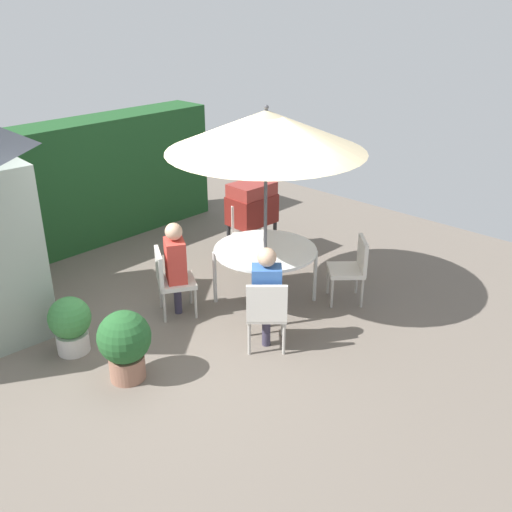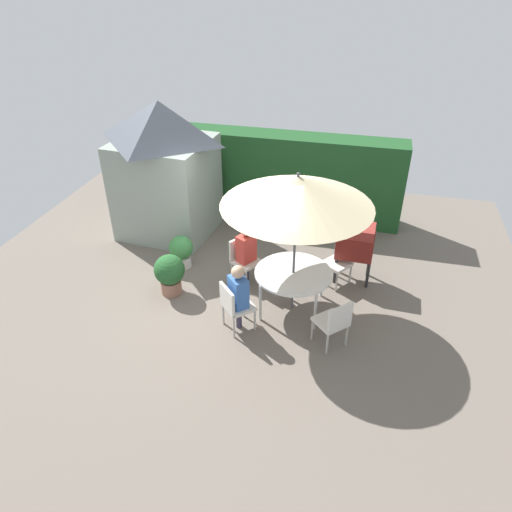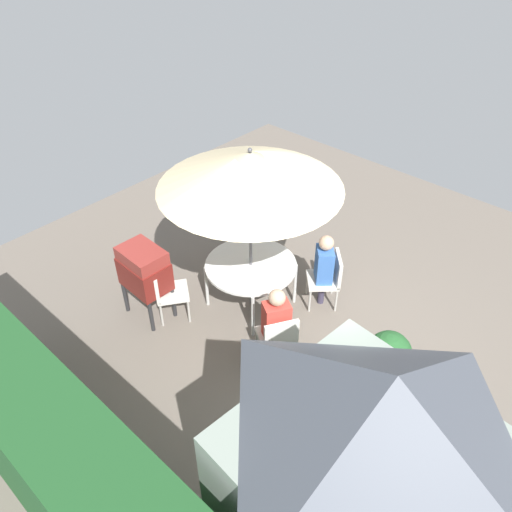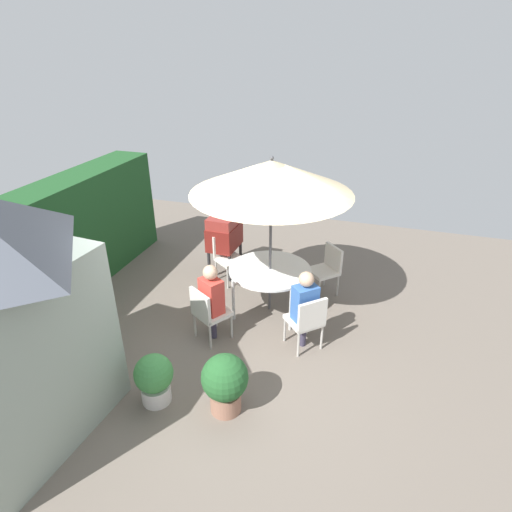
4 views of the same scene
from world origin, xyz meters
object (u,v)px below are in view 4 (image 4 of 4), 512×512
(potted_plant_by_shed, at_px, (225,382))
(potted_plant_by_grill, at_px, (154,378))
(chair_toward_house, at_px, (228,255))
(bbq_grill, at_px, (224,233))
(person_in_blue, at_px, (305,301))
(chair_toward_hedge, at_px, (327,267))
(patio_umbrella, at_px, (272,177))
(chair_near_shed, at_px, (208,311))
(chair_far_side, at_px, (307,319))
(patio_table, at_px, (270,272))
(person_in_red, at_px, (211,294))

(potted_plant_by_shed, height_order, potted_plant_by_grill, potted_plant_by_shed)
(chair_toward_house, distance_m, potted_plant_by_grill, 3.19)
(bbq_grill, xyz_separation_m, person_in_blue, (-1.77, -1.93, -0.06))
(chair_toward_hedge, xyz_separation_m, chair_toward_house, (-0.09, 1.86, 0.00))
(patio_umbrella, relative_size, chair_near_shed, 2.93)
(potted_plant_by_shed, distance_m, potted_plant_by_grill, 0.91)
(bbq_grill, distance_m, person_in_blue, 2.62)
(chair_near_shed, distance_m, chair_toward_house, 1.86)
(chair_toward_hedge, height_order, chair_toward_house, same)
(chair_far_side, bearing_deg, chair_toward_hedge, -0.80)
(patio_table, height_order, chair_far_side, chair_far_side)
(patio_umbrella, relative_size, bbq_grill, 2.20)
(chair_far_side, bearing_deg, bbq_grill, 47.40)
(patio_umbrella, relative_size, person_in_red, 2.09)
(patio_table, bearing_deg, bbq_grill, 50.41)
(patio_umbrella, relative_size, chair_toward_house, 2.93)
(potted_plant_by_shed, bearing_deg, chair_toward_hedge, -13.21)
(chair_near_shed, xyz_separation_m, chair_far_side, (0.24, -1.46, 0.00))
(patio_umbrella, distance_m, potted_plant_by_grill, 3.22)
(chair_far_side, xyz_separation_m, person_in_blue, (0.06, 0.06, 0.26))
(person_in_red, bearing_deg, patio_umbrella, -30.98)
(bbq_grill, distance_m, potted_plant_by_grill, 3.47)
(patio_umbrella, height_order, potted_plant_by_shed, patio_umbrella)
(chair_near_shed, bearing_deg, chair_far_side, -80.70)
(person_in_red, bearing_deg, chair_near_shed, 149.02)
(bbq_grill, bearing_deg, person_in_red, -163.89)
(chair_toward_hedge, bearing_deg, chair_toward_house, 92.68)
(bbq_grill, relative_size, chair_far_side, 1.33)
(chair_toward_hedge, xyz_separation_m, potted_plant_by_shed, (-3.13, 0.73, -0.07))
(chair_far_side, bearing_deg, potted_plant_by_shed, 154.00)
(person_in_red, xyz_separation_m, person_in_blue, (0.23, -1.36, 0.00))
(patio_table, relative_size, chair_far_side, 1.51)
(chair_near_shed, height_order, potted_plant_by_shed, chair_near_shed)
(potted_plant_by_shed, bearing_deg, chair_far_side, -26.00)
(bbq_grill, height_order, person_in_red, person_in_red)
(bbq_grill, distance_m, person_in_red, 2.08)
(patio_table, relative_size, person_in_blue, 1.08)
(bbq_grill, bearing_deg, potted_plant_by_shed, -158.73)
(chair_far_side, bearing_deg, chair_near_shed, 99.30)
(chair_far_side, xyz_separation_m, potted_plant_by_shed, (-1.46, 0.71, -0.07))
(chair_far_side, height_order, chair_toward_house, same)
(bbq_grill, distance_m, chair_far_side, 2.73)
(bbq_grill, relative_size, chair_near_shed, 1.33)
(chair_near_shed, bearing_deg, person_in_red, -30.98)
(potted_plant_by_grill, bearing_deg, person_in_blue, -43.16)
(patio_table, relative_size, person_in_red, 1.08)
(potted_plant_by_grill, xyz_separation_m, person_in_red, (1.42, -0.19, 0.41))
(patio_table, height_order, chair_near_shed, chair_near_shed)
(bbq_grill, xyz_separation_m, potted_plant_by_shed, (-3.29, -1.28, -0.40))
(chair_toward_hedge, xyz_separation_m, person_in_blue, (-1.61, 0.08, 0.26))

